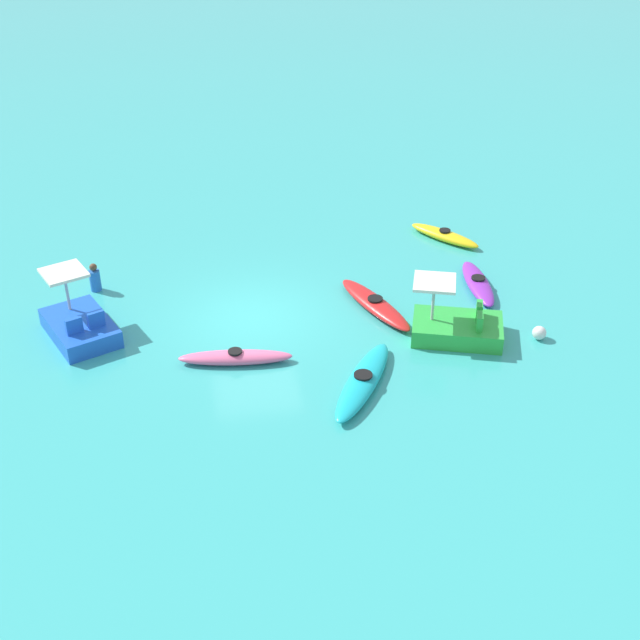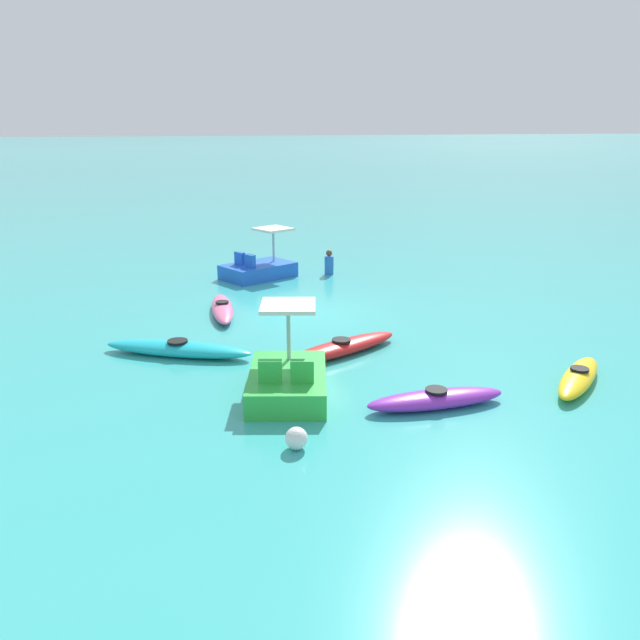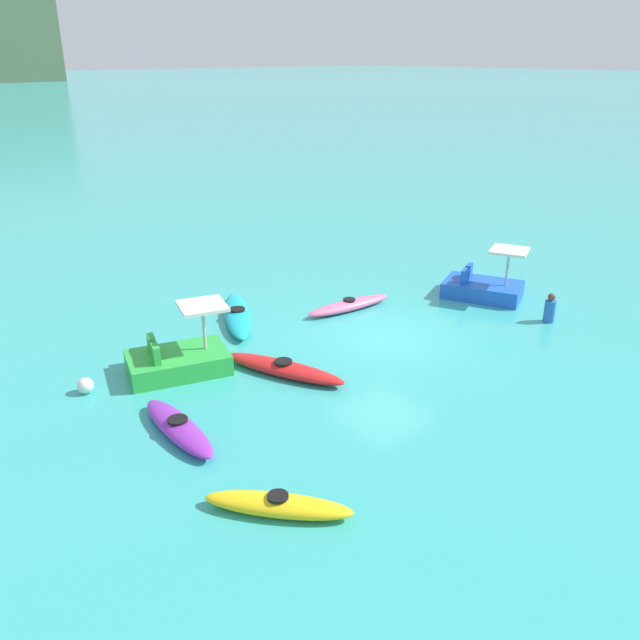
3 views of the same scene
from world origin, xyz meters
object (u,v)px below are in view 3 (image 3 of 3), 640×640
Objects in this scene: pedal_boat_green at (179,359)px; person_near_shore at (550,309)px; kayak_purple at (178,427)px; kayak_pink at (349,305)px; kayak_cyan at (237,315)px; pedal_boat_blue at (483,287)px; buoy_white at (85,386)px; kayak_red at (283,368)px; kayak_yellow at (278,505)px.

pedal_boat_green is 10.67m from person_near_shore.
kayak_purple is 7.95m from kayak_pink.
kayak_purple is 6.18m from kayak_cyan.
kayak_purple is at bearing -176.34° from pedal_boat_blue.
buoy_white is (-0.73, 2.97, 0.03)m from kayak_purple.
person_near_shore reaches higher than kayak_red.
person_near_shore is (3.77, -4.52, 0.22)m from kayak_pink.
kayak_pink is 1.09× the size of pedal_boat_green.
pedal_boat_blue is (8.20, 0.04, 0.17)m from kayak_red.
kayak_cyan is (4.42, 4.32, -0.00)m from kayak_purple.
pedal_boat_green reaches higher than kayak_red.
kayak_cyan and kayak_red have the same top height.
kayak_yellow is 0.71× the size of kayak_red.
kayak_purple and kayak_cyan have the same top height.
buoy_white reaches higher than kayak_pink.
pedal_boat_blue reaches higher than kayak_purple.
kayak_yellow is 6.27× the size of buoy_white.
kayak_pink is at bearing 20.16° from kayak_purple.
pedal_boat_green is 7.22× the size of buoy_white.
kayak_yellow and kayak_pink have the same top height.
kayak_pink is at bearing 129.83° from person_near_shore.
kayak_yellow is 9.58m from kayak_pink.
kayak_purple is 1.02× the size of pedal_boat_green.
pedal_boat_green is at bearing -177.75° from kayak_pink.
kayak_yellow is at bearing -89.40° from kayak_purple.
pedal_boat_green reaches higher than person_near_shore.
kayak_yellow is 11.30m from person_near_shore.
buoy_white is at bearing 150.50° from kayak_red.
kayak_purple is 7.33× the size of buoy_white.
kayak_pink is 1.07× the size of pedal_boat_blue.
kayak_red is 1.12× the size of kayak_pink.
person_near_shore is at bearing -41.85° from kayak_cyan.
buoy_white reaches higher than kayak_yellow.
kayak_red is at bearing -179.69° from pedal_boat_blue.
kayak_purple is at bearing -168.14° from kayak_red.
kayak_cyan is 5.32m from buoy_white.
buoy_white is at bearing 178.39° from kayak_pink.
kayak_red is 8.81× the size of buoy_white.
kayak_yellow is 5.99m from pedal_boat_green.
pedal_boat_green is at bearing 135.50° from kayak_red.
person_near_shore is (7.93, -2.47, 0.22)m from kayak_red.
kayak_purple is at bearing -76.24° from buoy_white.
person_near_shore is at bearing -23.65° from pedal_boat_green.
kayak_purple is 0.93× the size of kayak_pink.
kayak_purple is at bearing -159.84° from kayak_pink.
kayak_cyan is 3.79m from kayak_red.
kayak_red is (3.26, 4.01, -0.00)m from kayak_yellow.
kayak_purple and kayak_yellow have the same top height.
kayak_red is at bearing 50.84° from kayak_yellow.
pedal_boat_blue is at bearing 3.66° from kayak_purple.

